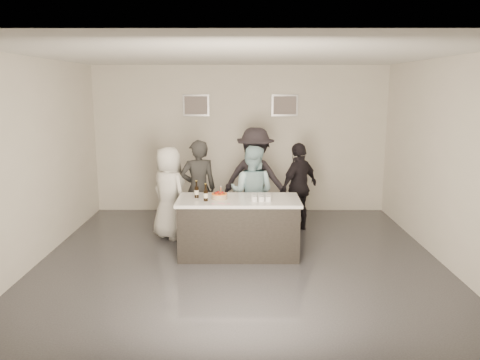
{
  "coord_description": "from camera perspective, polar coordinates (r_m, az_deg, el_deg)",
  "views": [
    {
      "loc": [
        0.02,
        -6.61,
        2.58
      ],
      "look_at": [
        0.0,
        0.5,
        1.15
      ],
      "focal_mm": 35.0,
      "sensor_mm": 36.0,
      "label": 1
    }
  ],
  "objects": [
    {
      "name": "beer_bottle_a",
      "position": [
        7.18,
        -5.33,
        -1.15
      ],
      "size": [
        0.07,
        0.07,
        0.26
      ],
      "primitive_type": "cylinder",
      "color": "black",
      "rests_on": "bar_counter"
    },
    {
      "name": "tumbler_cluster",
      "position": [
        7.04,
        2.59,
        -2.12
      ],
      "size": [
        0.3,
        0.3,
        0.08
      ],
      "primitive_type": "cube",
      "color": "gold",
      "rests_on": "bar_counter"
    },
    {
      "name": "person_main_black",
      "position": [
        8.06,
        -5.09,
        -1.09
      ],
      "size": [
        0.7,
        0.55,
        1.7
      ],
      "primitive_type": "imported",
      "rotation": [
        0.0,
        0.0,
        3.4
      ],
      "color": "#272727",
      "rests_on": "ground"
    },
    {
      "name": "person_guest_back",
      "position": [
        8.51,
        1.87,
        0.17
      ],
      "size": [
        1.35,
        1.01,
        1.86
      ],
      "primitive_type": "imported",
      "rotation": [
        0.0,
        0.0,
        2.84
      ],
      "color": "black",
      "rests_on": "ground"
    },
    {
      "name": "wall_front",
      "position": [
        3.77,
        -0.17,
        -5.25
      ],
      "size": [
        6.0,
        0.04,
        3.0
      ],
      "primitive_type": "cube",
      "color": "silver",
      "rests_on": "ground"
    },
    {
      "name": "picture_left",
      "position": [
        9.63,
        -5.38,
        9.05
      ],
      "size": [
        0.54,
        0.04,
        0.44
      ],
      "primitive_type": "cube",
      "color": "#B2B2B7",
      "rests_on": "wall_back"
    },
    {
      "name": "candles",
      "position": [
        6.83,
        -2.36,
        -2.85
      ],
      "size": [
        0.24,
        0.08,
        0.01
      ],
      "primitive_type": "cube",
      "color": "pink",
      "rests_on": "bar_counter"
    },
    {
      "name": "beer_bottle_b",
      "position": [
        6.96,
        -4.2,
        -1.53
      ],
      "size": [
        0.07,
        0.07,
        0.26
      ],
      "primitive_type": "cylinder",
      "color": "black",
      "rests_on": "bar_counter"
    },
    {
      "name": "person_guest_left",
      "position": [
        8.07,
        -8.65,
        -1.57
      ],
      "size": [
        0.91,
        0.89,
        1.58
      ],
      "primitive_type": "imported",
      "rotation": [
        0.0,
        0.0,
        2.41
      ],
      "color": "white",
      "rests_on": "ground"
    },
    {
      "name": "bar_counter",
      "position": [
        7.24,
        -0.17,
        -5.75
      ],
      "size": [
        1.86,
        0.86,
        0.9
      ],
      "primitive_type": "cube",
      "color": "white",
      "rests_on": "ground"
    },
    {
      "name": "ceiling",
      "position": [
        6.63,
        -0.01,
        15.01
      ],
      "size": [
        6.0,
        6.0,
        0.0
      ],
      "primitive_type": "plane",
      "rotation": [
        3.14,
        0.0,
        0.0
      ],
      "color": "white"
    },
    {
      "name": "picture_right",
      "position": [
        9.63,
        5.48,
        9.05
      ],
      "size": [
        0.54,
        0.04,
        0.44
      ],
      "primitive_type": "cube",
      "color": "#B2B2B7",
      "rests_on": "wall_back"
    },
    {
      "name": "floor",
      "position": [
        7.1,
        -0.01,
        -9.95
      ],
      "size": [
        6.0,
        6.0,
        0.0
      ],
      "primitive_type": "plane",
      "color": "#3D3D42",
      "rests_on": "ground"
    },
    {
      "name": "wall_right",
      "position": [
        7.33,
        24.15,
        1.9
      ],
      "size": [
        0.04,
        6.0,
        3.0
      ],
      "primitive_type": "cube",
      "color": "silver",
      "rests_on": "ground"
    },
    {
      "name": "cake",
      "position": [
        7.11,
        -2.52,
        -2.01
      ],
      "size": [
        0.24,
        0.24,
        0.07
      ],
      "primitive_type": "cylinder",
      "color": "orange",
      "rests_on": "bar_counter"
    },
    {
      "name": "wall_back",
      "position": [
        9.67,
        0.05,
        4.95
      ],
      "size": [
        6.0,
        0.04,
        3.0
      ],
      "primitive_type": "cube",
      "color": "silver",
      "rests_on": "ground"
    },
    {
      "name": "wall_left",
      "position": [
        7.35,
        -24.12,
        1.92
      ],
      "size": [
        0.04,
        6.0,
        3.0
      ],
      "primitive_type": "cube",
      "color": "silver",
      "rests_on": "ground"
    },
    {
      "name": "person_guest_right",
      "position": [
        8.47,
        7.21,
        -0.85
      ],
      "size": [
        0.94,
        0.94,
        1.6
      ],
      "primitive_type": "imported",
      "rotation": [
        0.0,
        0.0,
        3.93
      ],
      "color": "black",
      "rests_on": "ground"
    },
    {
      "name": "person_main_blue",
      "position": [
        7.97,
        1.47,
        -1.52
      ],
      "size": [
        0.92,
        0.81,
        1.61
      ],
      "primitive_type": "imported",
      "rotation": [
        0.0,
        0.0,
        2.85
      ],
      "color": "#B5E2ED",
      "rests_on": "ground"
    }
  ]
}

